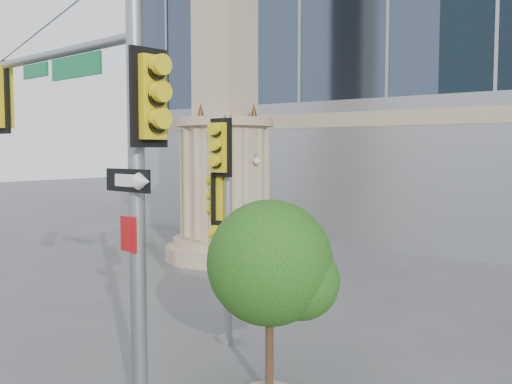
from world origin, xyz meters
The scene contains 5 objects.
ground centered at (0.00, 0.00, 0.00)m, with size 120.00×120.00×0.00m, color #545456.
monument centered at (-6.00, 9.00, 5.52)m, with size 4.40×4.40×16.60m.
main_signal_pole centered at (-0.37, -1.15, 4.16)m, with size 5.19×0.94×6.72m.
secondary_signal_pole centered at (-0.17, 1.90, 2.74)m, with size 0.80×0.60×4.67m.
street_tree centered at (2.12, 0.38, 2.10)m, with size 2.05×2.00×3.19m.
Camera 1 is at (7.23, -6.91, 3.97)m, focal length 40.00 mm.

